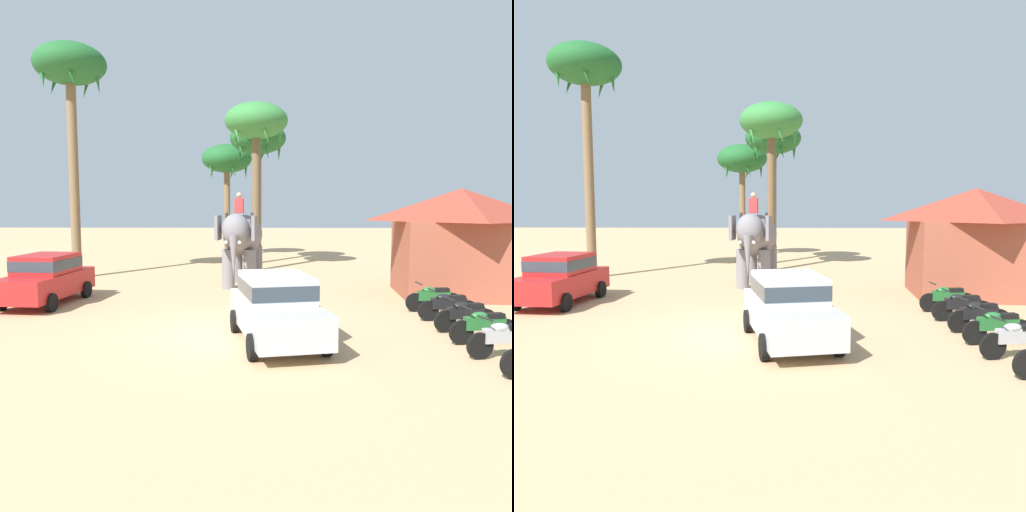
{
  "view_description": "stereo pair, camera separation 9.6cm",
  "coord_description": "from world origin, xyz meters",
  "views": [
    {
      "loc": [
        0.93,
        -13.17,
        3.42
      ],
      "look_at": [
        0.54,
        4.62,
        1.6
      ],
      "focal_mm": 35.74,
      "sensor_mm": 36.0,
      "label": 1
    },
    {
      "loc": [
        1.03,
        -13.17,
        3.42
      ],
      "look_at": [
        0.54,
        4.62,
        1.6
      ],
      "focal_mm": 35.74,
      "sensor_mm": 36.0,
      "label": 2
    }
  ],
  "objects": [
    {
      "name": "motorcycle_far_in_row",
      "position": [
        6.25,
        1.66,
        0.46
      ],
      "size": [
        1.8,
        0.55,
        0.94
      ],
      "color": "black",
      "rests_on": "ground"
    },
    {
      "name": "roadside_hut",
      "position": [
        8.12,
        5.91,
        2.12
      ],
      "size": [
        5.27,
        4.53,
        4.0
      ],
      "color": "#994C38",
      "rests_on": "ground"
    },
    {
      "name": "elephant_with_mahout",
      "position": [
        -0.12,
        7.87,
        1.99
      ],
      "size": [
        2.0,
        3.97,
        3.88
      ],
      "color": "slate",
      "rests_on": "ground"
    },
    {
      "name": "motorcycle_second_in_row",
      "position": [
        6.22,
        -1.99,
        0.46
      ],
      "size": [
        1.79,
        0.57,
        0.94
      ],
      "color": "black",
      "rests_on": "ground"
    },
    {
      "name": "palm_tree_left_of_road",
      "position": [
        -1.66,
        19.69,
        6.13
      ],
      "size": [
        3.2,
        3.2,
        7.21
      ],
      "color": "brown",
      "rests_on": "ground"
    },
    {
      "name": "ground_plane",
      "position": [
        0.0,
        0.0,
        0.0
      ],
      "size": [
        120.0,
        120.0,
        0.0
      ],
      "primitive_type": "plane",
      "color": "tan"
    },
    {
      "name": "motorcycle_mid_row",
      "position": [
        6.26,
        -0.83,
        0.46
      ],
      "size": [
        1.8,
        0.55,
        0.94
      ],
      "color": "black",
      "rests_on": "ground"
    },
    {
      "name": "motorcycle_end_of_row",
      "position": [
        6.24,
        2.95,
        0.46
      ],
      "size": [
        1.8,
        0.55,
        0.94
      ],
      "color": "black",
      "rests_on": "ground"
    },
    {
      "name": "palm_tree_behind_elephant",
      "position": [
        0.36,
        12.95,
        7.34
      ],
      "size": [
        3.2,
        3.2,
        8.5
      ],
      "color": "brown",
      "rests_on": "ground"
    },
    {
      "name": "car_sedan_foreground",
      "position": [
        1.16,
        -0.83,
        0.93
      ],
      "size": [
        2.53,
        4.37,
        1.7
      ],
      "color": "#B7BABF",
      "rests_on": "ground"
    },
    {
      "name": "palm_tree_far_back",
      "position": [
        -7.89,
        10.08,
        9.21
      ],
      "size": [
        3.2,
        3.2,
        10.55
      ],
      "color": "brown",
      "rests_on": "ground"
    },
    {
      "name": "motorcycle_fourth_in_row",
      "position": [
        6.27,
        0.39,
        0.46
      ],
      "size": [
        1.78,
        0.61,
        0.94
      ],
      "color": "black",
      "rests_on": "ground"
    },
    {
      "name": "car_parked_far_side",
      "position": [
        -6.66,
        3.98,
        0.93
      ],
      "size": [
        2.14,
        4.23,
        1.7
      ],
      "color": "red",
      "rests_on": "ground"
    },
    {
      "name": "palm_tree_near_hut",
      "position": [
        0.39,
        16.28,
        6.92
      ],
      "size": [
        3.2,
        3.2,
        8.05
      ],
      "color": "brown",
      "rests_on": "ground"
    }
  ]
}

